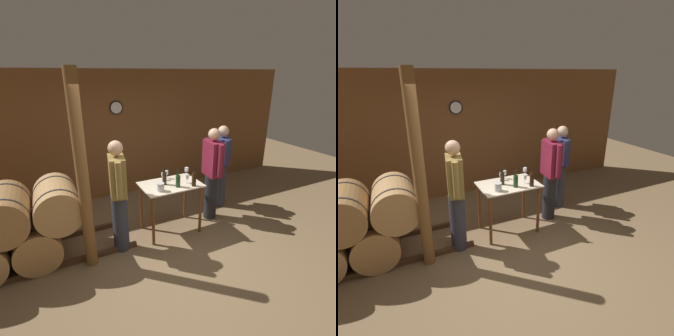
% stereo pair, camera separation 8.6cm
% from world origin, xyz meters
% --- Properties ---
extents(ground_plane, '(14.00, 14.00, 0.00)m').
position_xyz_m(ground_plane, '(0.00, 0.00, 0.00)').
color(ground_plane, brown).
extents(back_wall, '(8.40, 0.08, 2.70)m').
position_xyz_m(back_wall, '(-0.00, 2.64, 1.35)').
color(back_wall, brown).
rests_on(back_wall, ground_plane).
extents(tasting_table, '(0.99, 0.65, 0.88)m').
position_xyz_m(tasting_table, '(0.21, 0.80, 0.69)').
color(tasting_table, beige).
rests_on(tasting_table, ground_plane).
extents(wooden_post, '(0.16, 0.16, 2.70)m').
position_xyz_m(wooden_post, '(-1.20, 0.53, 1.35)').
color(wooden_post, brown).
rests_on(wooden_post, ground_plane).
extents(wine_bottle_far_left, '(0.07, 0.07, 0.29)m').
position_xyz_m(wine_bottle_far_left, '(0.11, 0.83, 0.99)').
color(wine_bottle_far_left, black).
rests_on(wine_bottle_far_left, tasting_table).
extents(wine_bottle_left, '(0.08, 0.08, 0.28)m').
position_xyz_m(wine_bottle_left, '(0.27, 0.64, 0.99)').
color(wine_bottle_left, '#193819').
rests_on(wine_bottle_left, tasting_table).
extents(wine_bottle_center, '(0.07, 0.07, 0.30)m').
position_xyz_m(wine_bottle_center, '(0.52, 0.56, 1.00)').
color(wine_bottle_center, black).
rests_on(wine_bottle_center, tasting_table).
extents(wine_glass_near_left, '(0.06, 0.06, 0.13)m').
position_xyz_m(wine_glass_near_left, '(0.17, 1.01, 0.98)').
color(wine_glass_near_left, silver).
rests_on(wine_glass_near_left, tasting_table).
extents(wine_glass_near_center, '(0.06, 0.06, 0.15)m').
position_xyz_m(wine_glass_near_center, '(0.25, 1.04, 0.98)').
color(wine_glass_near_center, silver).
rests_on(wine_glass_near_center, tasting_table).
extents(wine_glass_near_right, '(0.06, 0.06, 0.15)m').
position_xyz_m(wine_glass_near_right, '(0.47, 0.71, 0.99)').
color(wine_glass_near_right, silver).
rests_on(wine_glass_near_right, tasting_table).
extents(wine_glass_far_side, '(0.07, 0.07, 0.14)m').
position_xyz_m(wine_glass_far_side, '(0.65, 1.03, 0.99)').
color(wine_glass_far_side, silver).
rests_on(wine_glass_far_side, tasting_table).
extents(ice_bucket, '(0.12, 0.12, 0.13)m').
position_xyz_m(ice_bucket, '(-0.05, 0.62, 0.95)').
color(ice_bucket, silver).
rests_on(ice_bucket, tasting_table).
extents(person_host, '(0.34, 0.56, 1.67)m').
position_xyz_m(person_host, '(1.55, 1.21, 0.88)').
color(person_host, '#333847').
rests_on(person_host, ground_plane).
extents(person_visitor_with_scarf, '(0.25, 0.59, 1.72)m').
position_xyz_m(person_visitor_with_scarf, '(1.09, 0.87, 0.91)').
color(person_visitor_with_scarf, '#232328').
rests_on(person_visitor_with_scarf, ground_plane).
extents(person_visitor_bearded, '(0.29, 0.58, 1.75)m').
position_xyz_m(person_visitor_bearded, '(-0.71, 0.67, 0.93)').
color(person_visitor_bearded, '#333847').
rests_on(person_visitor_bearded, ground_plane).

